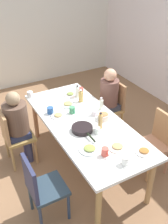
{
  "coord_description": "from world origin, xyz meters",
  "views": [
    {
      "loc": [
        2.48,
        -1.38,
        2.71
      ],
      "look_at": [
        0.0,
        0.0,
        0.93
      ],
      "focal_mm": 41.28,
      "sensor_mm": 36.0,
      "label": 1
    }
  ],
  "objects_px": {
    "chair_3": "(13,134)",
    "person_3": "(17,121)",
    "bowl_0": "(103,116)",
    "cup_2": "(81,90)",
    "cup_1": "(30,94)",
    "bottle_2": "(101,104)",
    "chair_0": "(157,140)",
    "cup_7": "(97,130)",
    "cup_3": "(72,110)",
    "plate_0": "(68,104)",
    "plate_3": "(117,147)",
    "chair_1": "(41,187)",
    "plate_1": "(144,151)",
    "plate_2": "(90,149)",
    "bottle_1": "(100,121)",
    "cup_5": "(94,113)",
    "plate_4": "(58,116)",
    "dining_table": "(84,126)",
    "person_2": "(108,96)",
    "bottle_3": "(77,92)",
    "cup_0": "(50,110)",
    "plate_5": "(70,94)",
    "serving_pan": "(82,129)",
    "cup_4": "(125,160)",
    "chair_2": "(112,105)",
    "bottle_0": "(81,96)",
    "cup_6": "(105,152)"
  },
  "relations": [
    {
      "from": "person_2",
      "to": "cup_0",
      "type": "xyz_separation_m",
      "value": [
        0.13,
        -1.07,
        0.12
      ]
    },
    {
      "from": "dining_table",
      "to": "chair_2",
      "type": "bearing_deg",
      "value": 122.61
    },
    {
      "from": "plate_0",
      "to": "cup_1",
      "type": "xyz_separation_m",
      "value": [
        -0.51,
        -0.41,
        0.03
      ]
    },
    {
      "from": "person_2",
      "to": "chair_3",
      "type": "relative_size",
      "value": 1.3
    },
    {
      "from": "dining_table",
      "to": "cup_5",
      "type": "height_order",
      "value": "cup_5"
    },
    {
      "from": "person_2",
      "to": "bottle_1",
      "type": "relative_size",
      "value": 5.17
    },
    {
      "from": "chair_2",
      "to": "cup_7",
      "type": "xyz_separation_m",
      "value": [
        0.84,
        -0.83,
        0.3
      ]
    },
    {
      "from": "chair_3",
      "to": "person_3",
      "type": "height_order",
      "value": "person_3"
    },
    {
      "from": "plate_5",
      "to": "cup_7",
      "type": "xyz_separation_m",
      "value": [
        1.05,
        -0.15,
        0.03
      ]
    },
    {
      "from": "cup_1",
      "to": "bottle_2",
      "type": "height_order",
      "value": "bottle_2"
    },
    {
      "from": "chair_3",
      "to": "cup_6",
      "type": "xyz_separation_m",
      "value": [
        1.24,
        0.73,
        0.31
      ]
    },
    {
      "from": "dining_table",
      "to": "bottle_0",
      "type": "height_order",
      "value": "bottle_0"
    },
    {
      "from": "plate_2",
      "to": "bottle_1",
      "type": "bearing_deg",
      "value": 132.56
    },
    {
      "from": "chair_3",
      "to": "bottle_2",
      "type": "height_order",
      "value": "bottle_2"
    },
    {
      "from": "dining_table",
      "to": "bottle_2",
      "type": "relative_size",
      "value": 11.3
    },
    {
      "from": "bottle_3",
      "to": "bowl_0",
      "type": "bearing_deg",
      "value": 0.98
    },
    {
      "from": "chair_1",
      "to": "cup_5",
      "type": "distance_m",
      "value": 1.25
    },
    {
      "from": "plate_1",
      "to": "cup_2",
      "type": "distance_m",
      "value": 1.6
    },
    {
      "from": "cup_6",
      "to": "cup_1",
      "type": "bearing_deg",
      "value": -170.64
    },
    {
      "from": "bottle_3",
      "to": "cup_1",
      "type": "bearing_deg",
      "value": -118.6
    },
    {
      "from": "cup_1",
      "to": "bottle_0",
      "type": "bearing_deg",
      "value": 50.75
    },
    {
      "from": "bowl_0",
      "to": "cup_2",
      "type": "xyz_separation_m",
      "value": [
        -0.81,
        0.09,
        -0.0
      ]
    },
    {
      "from": "cup_6",
      "to": "bottle_3",
      "type": "xyz_separation_m",
      "value": [
        -1.35,
        0.36,
        0.04
      ]
    },
    {
      "from": "person_3",
      "to": "bottle_2",
      "type": "height_order",
      "value": "person_3"
    },
    {
      "from": "bottle_0",
      "to": "chair_1",
      "type": "bearing_deg",
      "value": -45.86
    },
    {
      "from": "cup_3",
      "to": "serving_pan",
      "type": "bearing_deg",
      "value": -10.43
    },
    {
      "from": "chair_3",
      "to": "cup_2",
      "type": "bearing_deg",
      "value": 99.08
    },
    {
      "from": "chair_3",
      "to": "plate_0",
      "type": "bearing_deg",
      "value": 86.87
    },
    {
      "from": "serving_pan",
      "to": "cup_4",
      "type": "relative_size",
      "value": 3.78
    },
    {
      "from": "chair_1",
      "to": "plate_1",
      "type": "bearing_deg",
      "value": 73.93
    },
    {
      "from": "person_3",
      "to": "cup_4",
      "type": "xyz_separation_m",
      "value": [
        1.46,
        0.75,
        0.12
      ]
    },
    {
      "from": "person_3",
      "to": "cup_7",
      "type": "height_order",
      "value": "person_3"
    },
    {
      "from": "cup_5",
      "to": "person_3",
      "type": "bearing_deg",
      "value": -116.27
    },
    {
      "from": "chair_3",
      "to": "cup_1",
      "type": "height_order",
      "value": "chair_3"
    },
    {
      "from": "person_3",
      "to": "plate_5",
      "type": "distance_m",
      "value": 0.95
    },
    {
      "from": "cup_0",
      "to": "cup_2",
      "type": "distance_m",
      "value": 0.73
    },
    {
      "from": "bottle_3",
      "to": "plate_5",
      "type": "bearing_deg",
      "value": -143.09
    },
    {
      "from": "chair_2",
      "to": "bottle_3",
      "type": "xyz_separation_m",
      "value": [
        -0.11,
        -0.6,
        0.35
      ]
    },
    {
      "from": "serving_pan",
      "to": "bottle_2",
      "type": "height_order",
      "value": "bottle_2"
    },
    {
      "from": "dining_table",
      "to": "plate_0",
      "type": "distance_m",
      "value": 0.5
    },
    {
      "from": "chair_0",
      "to": "cup_7",
      "type": "xyz_separation_m",
      "value": [
        -0.24,
        -0.83,
        0.3
      ]
    },
    {
      "from": "serving_pan",
      "to": "cup_7",
      "type": "height_order",
      "value": "cup_7"
    },
    {
      "from": "chair_0",
      "to": "cup_2",
      "type": "bearing_deg",
      "value": -158.51
    },
    {
      "from": "chair_3",
      "to": "person_3",
      "type": "bearing_deg",
      "value": 90.0
    },
    {
      "from": "chair_3",
      "to": "cup_2",
      "type": "xyz_separation_m",
      "value": [
        -0.19,
        1.19,
        0.31
      ]
    },
    {
      "from": "chair_3",
      "to": "plate_4",
      "type": "relative_size",
      "value": 4.46
    },
    {
      "from": "plate_0",
      "to": "plate_3",
      "type": "xyz_separation_m",
      "value": [
        1.16,
        0.07,
        0.0
      ]
    },
    {
      "from": "chair_1",
      "to": "plate_4",
      "type": "bearing_deg",
      "value": 143.96
    },
    {
      "from": "bottle_0",
      "to": "cup_5",
      "type": "bearing_deg",
      "value": -2.89
    },
    {
      "from": "cup_3",
      "to": "bottle_2",
      "type": "distance_m",
      "value": 0.42
    }
  ]
}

